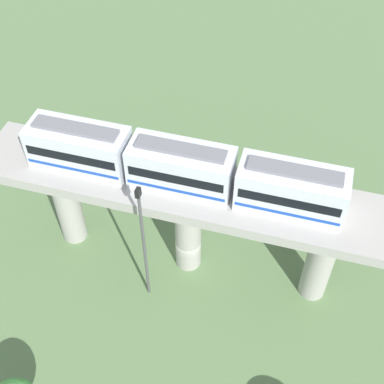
{
  "coord_description": "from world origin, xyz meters",
  "views": [
    {
      "loc": [
        22.24,
        6.58,
        33.24
      ],
      "look_at": [
        -2.5,
        -0.42,
        5.08
      ],
      "focal_mm": 49.05,
      "sensor_mm": 36.0,
      "label": 1
    }
  ],
  "objects": [
    {
      "name": "viaduct",
      "position": [
        0.0,
        0.0,
        6.34
      ],
      "size": [
        5.2,
        28.85,
        8.47
      ],
      "color": "#A8A59E",
      "rests_on": "ground"
    },
    {
      "name": "ground_plane",
      "position": [
        0.0,
        0.0,
        0.0
      ],
      "size": [
        120.0,
        120.0,
        0.0
      ],
      "primitive_type": "plane",
      "color": "#5B7A4C"
    },
    {
      "name": "train",
      "position": [
        0.0,
        -0.42,
        10.0
      ],
      "size": [
        2.64,
        20.5,
        3.24
      ],
      "color": "silver",
      "rests_on": "viaduct"
    },
    {
      "name": "signal_post",
      "position": [
        3.4,
        -2.0,
        6.06
      ],
      "size": [
        0.44,
        0.28,
        11.07
      ],
      "color": "#4C4C51",
      "rests_on": "ground"
    },
    {
      "name": "parked_car_red",
      "position": [
        -6.28,
        7.7,
        0.74
      ],
      "size": [
        2.08,
        4.31,
        1.76
      ],
      "rotation": [
        0.0,
        0.0,
        -0.07
      ],
      "color": "red",
      "rests_on": "ground"
    },
    {
      "name": "parked_car_yellow",
      "position": [
        -8.81,
        -1.27,
        0.74
      ],
      "size": [
        2.02,
        4.29,
        1.76
      ],
      "rotation": [
        0.0,
        0.0,
        0.05
      ],
      "color": "yellow",
      "rests_on": "ground"
    }
  ]
}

